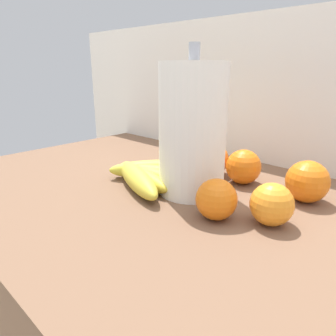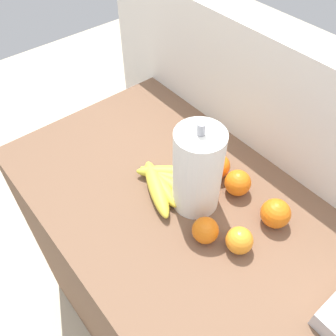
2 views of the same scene
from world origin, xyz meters
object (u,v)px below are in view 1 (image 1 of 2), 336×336
Objects in this scene: orange_far_right at (243,167)px; orange_center at (213,159)px; banana_bunch at (149,175)px; paper_towel_roll at (192,130)px; orange_back_right at (307,182)px; orange_front at (216,199)px; orange_back_left at (272,204)px.

orange_far_right reaches higher than orange_center.
banana_bunch is 0.83× the size of paper_towel_roll.
orange_back_right is at bearing -0.83° from orange_far_right.
banana_bunch is 0.30m from orange_back_right.
banana_bunch is 0.15m from orange_center.
orange_front is (-0.08, -0.17, -0.00)m from orange_back_right.
orange_front is 1.00× the size of orange_back_left.
paper_towel_roll is (-0.05, -0.11, 0.09)m from orange_far_right.
orange_back_right is at bearing 31.35° from paper_towel_roll.
orange_front is at bearing -149.04° from orange_back_left.
orange_center reaches higher than orange_back_left.
orange_center is (-0.13, 0.17, 0.00)m from orange_front.
orange_back_left is (0.26, 0.01, 0.01)m from banana_bunch.
banana_bunch is at bearing -177.33° from orange_back_left.
orange_far_right is 0.95× the size of orange_back_right.
orange_back_left is 0.94× the size of orange_center.
orange_back_left is at bearing 30.96° from orange_front.
orange_front is (0.19, -0.03, 0.01)m from banana_bunch.
orange_front is 0.24× the size of paper_towel_roll.
paper_towel_roll reaches higher than orange_front.
orange_far_right reaches higher than banana_bunch.
banana_bunch is 2.99× the size of orange_back_right.
orange_back_right is at bearing 27.02° from banana_bunch.
orange_center is (-0.08, 0.00, -0.00)m from orange_far_right.
orange_center is at bearing 67.31° from banana_bunch.
orange_back_left is (-0.01, -0.13, -0.00)m from orange_back_right.
orange_back_left is at bearing -5.40° from paper_towel_roll.
orange_front is at bearing -114.73° from orange_back_right.
paper_towel_roll is (-0.17, 0.02, 0.09)m from orange_back_left.
banana_bunch is at bearing -152.98° from orange_back_right.
banana_bunch is at bearing -134.93° from orange_far_right.
paper_towel_roll is at bearing 149.51° from orange_front.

